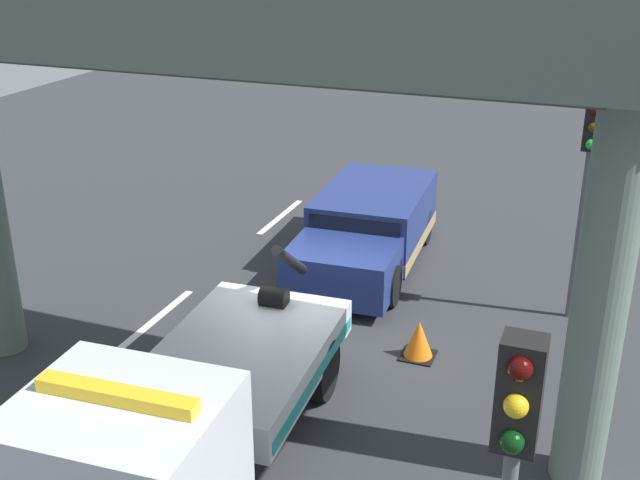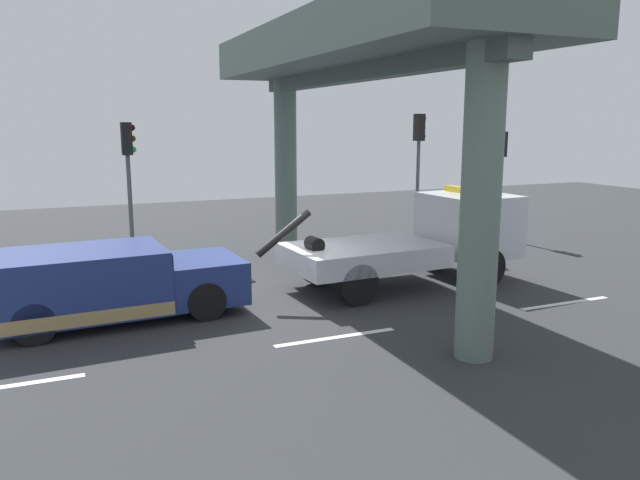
# 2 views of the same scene
# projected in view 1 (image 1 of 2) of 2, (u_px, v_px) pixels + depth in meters

# --- Properties ---
(ground_plane) EXTENTS (60.00, 40.00, 0.10)m
(ground_plane) POSITION_uv_depth(u_px,v_px,m) (299.00, 350.00, 14.28)
(ground_plane) COLOR #2D3033
(lane_stripe_west) EXTENTS (2.60, 0.16, 0.01)m
(lane_stripe_west) POSITION_uv_depth(u_px,v_px,m) (281.00, 216.00, 20.43)
(lane_stripe_west) COLOR silver
(lane_stripe_west) RESTS_ON ground
(lane_stripe_mid) EXTENTS (2.60, 0.16, 0.01)m
(lane_stripe_mid) POSITION_uv_depth(u_px,v_px,m) (156.00, 319.00, 15.25)
(lane_stripe_mid) COLOR silver
(lane_stripe_mid) RESTS_ON ground
(tow_truck_white) EXTENTS (7.31, 2.69, 2.46)m
(tow_truck_white) POSITION_uv_depth(u_px,v_px,m) (183.00, 414.00, 10.30)
(tow_truck_white) COLOR silver
(tow_truck_white) RESTS_ON ground
(towed_van_green) EXTENTS (5.30, 2.45, 1.58)m
(towed_van_green) POSITION_uv_depth(u_px,v_px,m) (368.00, 230.00, 17.44)
(towed_van_green) COLOR navy
(towed_van_green) RESTS_ON ground
(overpass_structure) EXTENTS (3.60, 11.84, 6.60)m
(overpass_structure) POSITION_uv_depth(u_px,v_px,m) (241.00, 39.00, 10.47)
(overpass_structure) COLOR #596B60
(overpass_structure) RESTS_ON ground
(traffic_light_near) EXTENTS (0.39, 0.32, 4.23)m
(traffic_light_near) POSITION_uv_depth(u_px,v_px,m) (588.00, 164.00, 14.19)
(traffic_light_near) COLOR #515456
(traffic_light_near) RESTS_ON ground
(traffic_cone_orange) EXTENTS (0.59, 0.59, 0.70)m
(traffic_cone_orange) POSITION_uv_depth(u_px,v_px,m) (419.00, 340.00, 13.85)
(traffic_cone_orange) COLOR orange
(traffic_cone_orange) RESTS_ON ground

